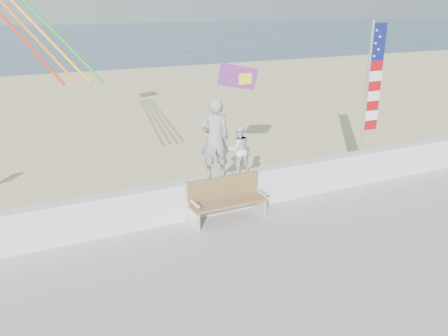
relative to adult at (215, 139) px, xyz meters
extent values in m
plane|color=#2F475F|center=(-0.06, -2.00, -2.03)|extent=(220.00, 220.00, 0.00)
cube|color=beige|center=(-0.06, 7.00, -1.99)|extent=(90.00, 40.00, 0.08)
cube|color=silver|center=(-0.06, 0.00, -1.40)|extent=(30.00, 0.35, 0.90)
imported|color=gray|center=(0.00, 0.00, 0.00)|extent=(0.77, 0.59, 1.89)
imported|color=silver|center=(0.62, 0.00, -0.34)|extent=(0.62, 0.49, 1.21)
cube|color=#976841|center=(0.08, -0.55, -1.41)|extent=(1.80, 0.50, 0.06)
cube|color=olive|center=(0.08, -0.28, -1.10)|extent=(1.80, 0.05, 0.50)
cube|color=silver|center=(-0.77, -0.55, -1.65)|extent=(0.06, 0.50, 0.40)
cube|color=white|center=(-0.77, -0.60, -1.25)|extent=(0.06, 0.45, 0.05)
cube|color=silver|center=(0.93, -0.55, -1.65)|extent=(0.06, 0.50, 0.40)
cube|color=white|center=(0.93, -0.60, -1.25)|extent=(0.06, 0.45, 0.05)
cylinder|color=silver|center=(4.42, 0.00, 0.80)|extent=(0.08, 0.08, 3.50)
cube|color=#0F1451|center=(4.66, 0.00, 2.00)|extent=(0.44, 0.02, 0.95)
cube|color=#9E0A0C|center=(4.66, 0.00, -0.19)|extent=(0.44, 0.02, 0.26)
cube|color=white|center=(4.66, 0.00, 0.08)|extent=(0.44, 0.02, 0.26)
cube|color=#9E0A0C|center=(4.66, 0.00, 0.34)|extent=(0.44, 0.02, 0.26)
cube|color=white|center=(4.66, 0.00, 0.60)|extent=(0.44, 0.02, 0.26)
cube|color=#9E0A0C|center=(4.66, 0.00, 0.87)|extent=(0.44, 0.02, 0.26)
cube|color=white|center=(4.66, 0.00, 1.13)|extent=(0.44, 0.02, 0.26)
cube|color=#9E0A0C|center=(4.66, 0.00, 1.40)|extent=(0.44, 0.02, 0.26)
sphere|color=white|center=(4.54, -0.02, 1.65)|extent=(0.06, 0.06, 0.06)
sphere|color=white|center=(4.66, -0.02, 1.81)|extent=(0.06, 0.06, 0.06)
sphere|color=white|center=(4.54, -0.02, 1.97)|extent=(0.06, 0.06, 0.06)
sphere|color=white|center=(4.66, -0.02, 2.13)|extent=(0.06, 0.06, 0.06)
sphere|color=white|center=(4.54, -0.02, 2.29)|extent=(0.06, 0.06, 0.06)
cube|color=red|center=(1.52, 1.80, 1.08)|extent=(1.16, 0.40, 0.78)
cube|color=#FAF51A|center=(1.67, 1.80, 1.03)|extent=(0.40, 0.30, 0.29)
camera|label=1|loc=(-4.39, -9.56, 2.99)|focal=38.00mm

